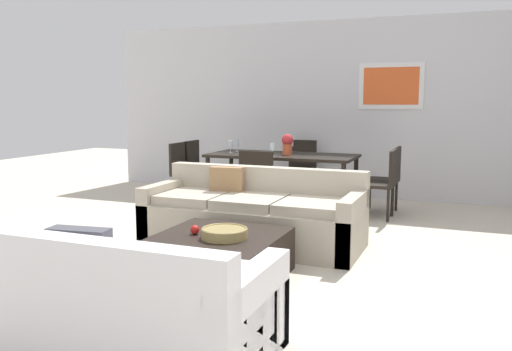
% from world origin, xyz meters
% --- Properties ---
extents(ground_plane, '(18.00, 18.00, 0.00)m').
position_xyz_m(ground_plane, '(0.00, 0.00, 0.00)').
color(ground_plane, beige).
extents(back_wall_unit, '(8.40, 0.09, 2.70)m').
position_xyz_m(back_wall_unit, '(0.31, 3.53, 1.35)').
color(back_wall_unit, silver).
rests_on(back_wall_unit, ground).
extents(sofa_beige, '(2.23, 0.90, 0.78)m').
position_xyz_m(sofa_beige, '(-0.13, 0.34, 0.29)').
color(sofa_beige, '#B2A893').
rests_on(sofa_beige, ground).
extents(loveseat_white, '(1.64, 0.90, 0.78)m').
position_xyz_m(loveseat_white, '(0.12, -2.20, 0.29)').
color(loveseat_white, white).
rests_on(loveseat_white, ground).
extents(coffee_table, '(1.01, 1.10, 0.38)m').
position_xyz_m(coffee_table, '(0.02, -0.82, 0.19)').
color(coffee_table, black).
rests_on(coffee_table, ground).
extents(decorative_bowl, '(0.38, 0.38, 0.09)m').
position_xyz_m(decorative_bowl, '(0.10, -0.86, 0.43)').
color(decorative_bowl, '#99844C').
rests_on(decorative_bowl, coffee_table).
extents(candle_jar, '(0.07, 0.07, 0.06)m').
position_xyz_m(candle_jar, '(0.21, -0.77, 0.41)').
color(candle_jar, silver).
rests_on(candle_jar, coffee_table).
extents(apple_on_coffee_table, '(0.08, 0.08, 0.08)m').
position_xyz_m(apple_on_coffee_table, '(-0.18, -0.83, 0.42)').
color(apple_on_coffee_table, red).
rests_on(apple_on_coffee_table, coffee_table).
extents(dining_table, '(2.03, 0.90, 0.75)m').
position_xyz_m(dining_table, '(-0.49, 2.29, 0.68)').
color(dining_table, black).
rests_on(dining_table, ground).
extents(dining_chair_right_near, '(0.44, 0.44, 0.88)m').
position_xyz_m(dining_chair_right_near, '(0.93, 2.09, 0.50)').
color(dining_chair_right_near, black).
rests_on(dining_chair_right_near, ground).
extents(dining_chair_left_far, '(0.44, 0.44, 0.88)m').
position_xyz_m(dining_chair_left_far, '(-1.91, 2.49, 0.50)').
color(dining_chair_left_far, black).
rests_on(dining_chair_left_far, ground).
extents(dining_chair_right_far, '(0.44, 0.44, 0.88)m').
position_xyz_m(dining_chair_right_far, '(0.93, 2.49, 0.50)').
color(dining_chair_right_far, black).
rests_on(dining_chair_right_far, ground).
extents(dining_chair_head, '(0.44, 0.44, 0.88)m').
position_xyz_m(dining_chair_head, '(-0.49, 3.15, 0.50)').
color(dining_chair_head, black).
rests_on(dining_chair_head, ground).
extents(dining_chair_left_near, '(0.44, 0.44, 0.88)m').
position_xyz_m(dining_chair_left_near, '(-1.91, 2.09, 0.50)').
color(dining_chair_left_near, black).
rests_on(dining_chair_left_near, ground).
extents(dining_chair_foot, '(0.44, 0.44, 0.88)m').
position_xyz_m(dining_chair_foot, '(-0.49, 1.43, 0.50)').
color(dining_chair_foot, black).
rests_on(dining_chair_foot, ground).
extents(wine_glass_left_near, '(0.08, 0.08, 0.18)m').
position_xyz_m(wine_glass_left_near, '(-1.23, 2.18, 0.88)').
color(wine_glass_left_near, silver).
rests_on(wine_glass_left_near, dining_table).
extents(wine_glass_left_far, '(0.07, 0.07, 0.17)m').
position_xyz_m(wine_glass_left_far, '(-1.23, 2.40, 0.87)').
color(wine_glass_left_far, silver).
rests_on(wine_glass_left_far, dining_table).
extents(wine_glass_head, '(0.07, 0.07, 0.16)m').
position_xyz_m(wine_glass_head, '(-0.49, 2.68, 0.86)').
color(wine_glass_head, silver).
rests_on(wine_glass_head, dining_table).
extents(wine_glass_foot, '(0.07, 0.07, 0.18)m').
position_xyz_m(wine_glass_foot, '(-0.49, 1.90, 0.88)').
color(wine_glass_foot, silver).
rests_on(wine_glass_foot, dining_table).
extents(centerpiece_vase, '(0.16, 0.16, 0.28)m').
position_xyz_m(centerpiece_vase, '(-0.41, 2.27, 0.90)').
color(centerpiece_vase, '#D85933').
rests_on(centerpiece_vase, dining_table).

